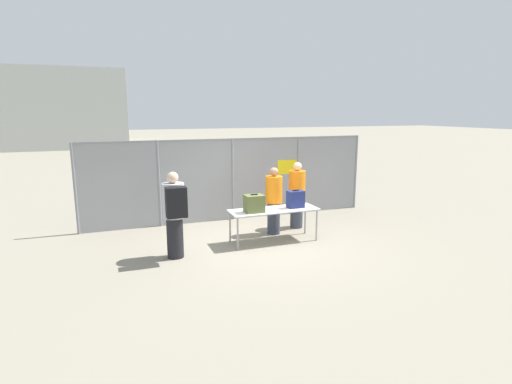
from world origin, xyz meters
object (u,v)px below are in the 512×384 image
Objects in this scene: suitcase_olive at (254,204)px; suitcase_navy at (295,199)px; utility_trailer at (282,184)px; traveler_hooded at (175,212)px; inspection_table at (274,212)px; security_worker_near at (274,200)px; security_worker_far at (297,194)px.

suitcase_navy is (1.03, 0.06, 0.00)m from suitcase_olive.
utility_trailer is at bearing 59.57° from suitcase_olive.
traveler_hooded reaches higher than suitcase_olive.
inspection_table is 1.15× the size of traveler_hooded.
security_worker_near is (-0.29, 0.57, -0.11)m from suitcase_navy.
inspection_table is 4.87× the size of suitcase_navy.
inspection_table is at bearing 9.53° from suitcase_olive.
suitcase_olive is 0.98m from security_worker_near.
security_worker_near reaches higher than inspection_table.
suitcase_navy is at bearing -2.23° from inspection_table.
traveler_hooded is at bearing -174.48° from suitcase_navy.
utility_trailer is at bearing -110.61° from security_worker_near.
security_worker_far is (0.75, 0.29, 0.03)m from security_worker_near.
suitcase_navy is at bearing 34.24° from security_worker_far.
traveler_hooded is 1.05× the size of security_worker_far.
suitcase_olive is at bearing -170.47° from inspection_table.
suitcase_olive is 0.11× the size of utility_trailer.
traveler_hooded reaches higher than suitcase_navy.
security_worker_far is at bearing 10.64° from traveler_hooded.
traveler_hooded is 2.63m from security_worker_near.
suitcase_olive is 1.03m from suitcase_navy.
security_worker_far is (3.24, 1.13, -0.10)m from traveler_hooded.
security_worker_near is (2.49, 0.84, -0.13)m from traveler_hooded.
suitcase_olive is 0.26× the size of security_worker_near.
suitcase_olive is at bearing -120.43° from utility_trailer.
traveler_hooded is at bearing -8.32° from security_worker_far.
security_worker_far is 4.12m from utility_trailer.
utility_trailer is (1.33, 3.87, -0.47)m from security_worker_far.
security_worker_near is at bearing 10.10° from traveler_hooded.
inspection_table is at bearing 12.86° from security_worker_far.
security_worker_near is at bearing 66.98° from inspection_table.
suitcase_olive reaches higher than utility_trailer.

